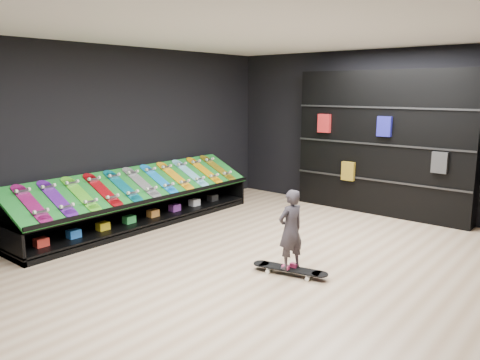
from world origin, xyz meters
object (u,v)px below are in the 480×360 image
Objects in this scene: display_rack at (140,210)px; back_shelving at (382,143)px; child at (290,245)px; floor_skateboard at (290,271)px.

back_shelving is at bearing 49.47° from display_rack.
back_shelving is at bearing -158.75° from child.
floor_skateboard is 0.34m from child.
child reaches higher than floor_skateboard.
display_rack is 1.38× the size of back_shelving.
back_shelving is 3.34× the size of floor_skateboard.
floor_skateboard is (3.21, -0.23, -0.20)m from display_rack.
floor_skateboard is (0.37, -3.55, -1.26)m from back_shelving.
child is at bearing 0.00° from floor_skateboard.
child is (0.37, -3.55, -0.92)m from back_shelving.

